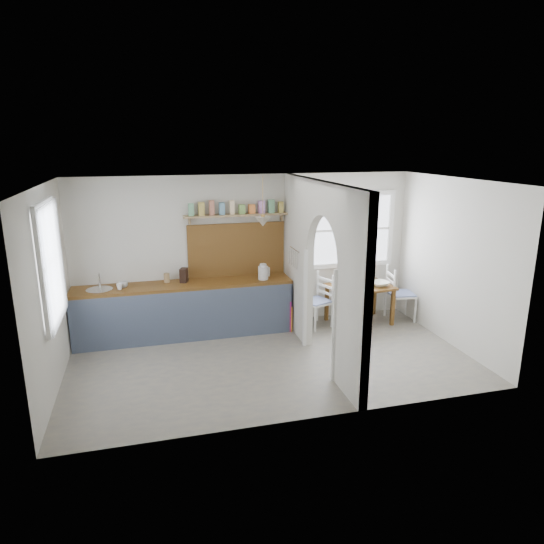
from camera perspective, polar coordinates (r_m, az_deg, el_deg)
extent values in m
cube|color=gray|center=(7.24, 0.02, -10.40)|extent=(5.80, 3.20, 0.01)
cube|color=silver|center=(6.56, 0.03, 10.59)|extent=(5.80, 3.20, 0.01)
cube|color=silver|center=(8.29, -2.81, 2.43)|extent=(5.80, 0.01, 2.60)
cube|color=silver|center=(5.32, 4.46, -4.87)|extent=(5.80, 0.01, 2.60)
cube|color=silver|center=(6.68, -24.79, -2.08)|extent=(0.01, 3.20, 2.60)
cube|color=silver|center=(8.01, 20.53, 1.02)|extent=(0.01, 3.20, 2.60)
cube|color=silver|center=(5.92, 9.60, -2.95)|extent=(0.12, 0.80, 2.60)
cube|color=silver|center=(7.90, 3.08, 1.79)|extent=(0.12, 1.20, 2.60)
cube|color=silver|center=(6.64, 6.35, 6.00)|extent=(0.12, 1.20, 1.05)
cube|color=brown|center=(7.96, -10.30, -1.51)|extent=(3.50, 0.60, 0.05)
cube|color=#4D5972|center=(7.83, -9.97, -5.25)|extent=(3.50, 0.03, 0.85)
cube|color=#3F271C|center=(8.14, -10.18, -4.45)|extent=(3.46, 0.45, 0.85)
cylinder|color=silver|center=(7.97, -19.65, -2.02)|extent=(0.40, 0.40, 0.02)
cube|color=brown|center=(8.22, -4.17, 2.65)|extent=(1.65, 0.03, 0.90)
cube|color=#977751|center=(8.03, -4.14, 6.71)|extent=(1.75, 0.20, 0.03)
cube|color=#549365|center=(7.91, -9.50, 7.19)|extent=(0.09, 0.09, 0.18)
cube|color=#AD9539|center=(7.93, -8.31, 7.25)|extent=(0.09, 0.09, 0.18)
cube|color=#9F5941|center=(7.95, -7.11, 7.31)|extent=(0.09, 0.09, 0.18)
cube|color=teal|center=(7.97, -5.92, 7.37)|extent=(0.09, 0.09, 0.18)
cube|color=beige|center=(8.00, -4.74, 7.42)|extent=(0.09, 0.09, 0.18)
cube|color=#669740|center=(8.03, -3.57, 7.47)|extent=(0.09, 0.09, 0.18)
cube|color=orange|center=(8.06, -2.41, 7.52)|extent=(0.09, 0.09, 0.18)
cube|color=#AD73B7|center=(8.10, -1.25, 7.57)|extent=(0.09, 0.09, 0.18)
cube|color=#549365|center=(8.14, -0.11, 7.61)|extent=(0.09, 0.09, 0.18)
cube|color=#AD9539|center=(8.18, 1.02, 7.64)|extent=(0.09, 0.09, 0.18)
cone|color=beige|center=(7.78, -1.08, 5.96)|extent=(0.26, 0.26, 0.16)
cylinder|color=silver|center=(7.75, 2.69, 2.67)|extent=(0.02, 0.50, 0.02)
imported|color=white|center=(7.85, -17.49, -1.65)|extent=(0.13, 0.13, 0.09)
imported|color=silver|center=(7.94, -17.06, -1.41)|extent=(0.16, 0.16, 0.10)
cube|color=#3F271C|center=(7.99, -10.33, -0.38)|extent=(0.15, 0.18, 0.23)
cylinder|color=#A28354|center=(8.05, -12.28, -0.67)|extent=(0.12, 0.12, 0.15)
cube|color=#CA1681|center=(8.16, 2.18, -5.28)|extent=(0.02, 0.03, 0.53)
cube|color=orange|center=(8.11, 2.33, -5.62)|extent=(0.02, 0.03, 0.45)
imported|color=beige|center=(8.64, 12.53, -1.36)|extent=(0.38, 0.38, 0.08)
imported|color=#599F5A|center=(8.33, 9.69, -1.75)|extent=(0.14, 0.14, 0.10)
cylinder|color=black|center=(8.45, 8.61, -1.75)|extent=(0.27, 0.27, 0.02)
imported|color=#6B3781|center=(8.70, 9.82, -0.76)|extent=(0.18, 0.18, 0.18)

